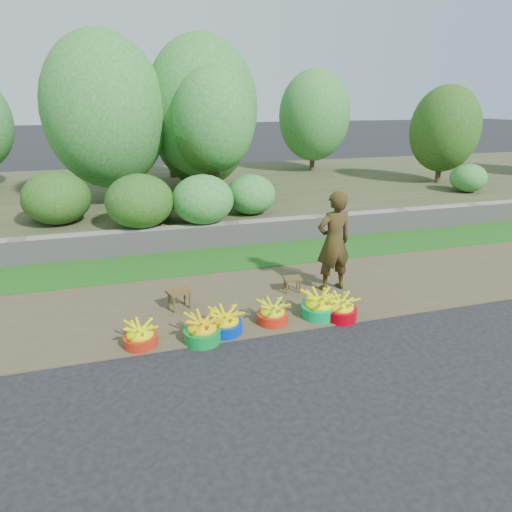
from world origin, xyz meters
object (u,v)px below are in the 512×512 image
object	(u,v)px
basin_c	(225,323)
vendor_woman	(334,242)
basin_d	(272,314)
basin_e	(319,306)
basin_a	(140,336)
stool_right	(292,280)
basin_b	(202,330)
basin_f	(340,309)
stool_left	(179,294)

from	to	relation	value
basin_c	vendor_woman	bearing A→B (deg)	24.31
basin_d	basin_e	world-z (taller)	basin_e
basin_a	basin_c	distance (m)	1.19
basin_e	stool_right	bearing A→B (deg)	95.09
basin_d	stool_right	world-z (taller)	basin_d
basin_b	vendor_woman	bearing A→B (deg)	23.56
basin_b	basin_f	distance (m)	2.16
basin_a	stool_left	world-z (taller)	basin_a
basin_a	stool_left	bearing A→B (deg)	55.99
basin_c	basin_a	bearing A→B (deg)	-179.07
basin_f	stool_right	world-z (taller)	basin_f
basin_d	basin_f	world-z (taller)	basin_f
basin_d	stool_right	distance (m)	1.16
stool_right	vendor_woman	xyz separation A→B (m)	(0.71, -0.07, 0.67)
stool_left	basin_b	bearing A→B (deg)	-79.61
basin_d	basin_f	bearing A→B (deg)	-8.49
basin_b	stool_left	distance (m)	1.08
basin_b	vendor_woman	size ratio (longest dim) A/B	0.30
stool_left	stool_right	size ratio (longest dim) A/B	1.34
basin_a	vendor_woman	distance (m)	3.55
basin_c	basin_f	xyz separation A→B (m)	(1.80, -0.06, 0.00)
stool_right	vendor_woman	size ratio (longest dim) A/B	0.18
stool_left	stool_right	xyz separation A→B (m)	(1.97, 0.10, -0.04)
basin_c	basin_f	distance (m)	1.80
basin_a	basin_b	size ratio (longest dim) A/B	0.89
basin_d	basin_b	bearing A→B (deg)	-168.79
basin_a	basin_c	bearing A→B (deg)	0.93
basin_a	basin_f	world-z (taller)	basin_f
basin_a	vendor_woman	world-z (taller)	vendor_woman
stool_left	vendor_woman	bearing A→B (deg)	0.59
basin_d	basin_a	bearing A→B (deg)	-176.56
basin_d	stool_left	xyz separation A→B (m)	(-1.30, 0.84, 0.12)
basin_f	stool_right	xyz separation A→B (m)	(-0.38, 1.10, 0.06)
basin_e	stool_right	distance (m)	0.96
basin_b	basin_c	distance (m)	0.37
basin_f	basin_d	bearing A→B (deg)	171.51
basin_b	basin_c	world-z (taller)	basin_b
stool_left	basin_c	bearing A→B (deg)	-59.68
basin_a	vendor_woman	bearing A→B (deg)	16.47
basin_e	stool_right	xyz separation A→B (m)	(-0.08, 0.95, 0.05)
basin_c	vendor_woman	world-z (taller)	vendor_woman
basin_d	vendor_woman	world-z (taller)	vendor_woman
basin_c	basin_d	size ratio (longest dim) A/B	1.06
basin_b	vendor_woman	world-z (taller)	vendor_woman
stool_left	vendor_woman	size ratio (longest dim) A/B	0.25
basin_d	stool_right	size ratio (longest dim) A/B	1.46
basin_a	basin_b	distance (m)	0.84
basin_a	basin_e	bearing A→B (deg)	2.23
basin_d	stool_left	world-z (taller)	basin_d
basin_d	basin_f	xyz separation A→B (m)	(1.05, -0.16, 0.01)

